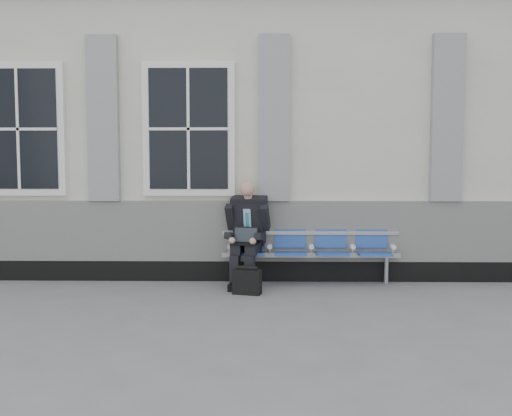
{
  "coord_description": "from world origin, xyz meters",
  "views": [
    {
      "loc": [
        1.49,
        -6.92,
        1.76
      ],
      "look_at": [
        1.34,
        0.9,
        1.14
      ],
      "focal_mm": 40.0,
      "sensor_mm": 36.0,
      "label": 1
    }
  ],
  "objects": [
    {
      "name": "station_building",
      "position": [
        -0.02,
        3.47,
        2.22
      ],
      "size": [
        14.4,
        4.4,
        4.49
      ],
      "color": "silver",
      "rests_on": "ground"
    },
    {
      "name": "ground",
      "position": [
        0.0,
        0.0,
        0.0
      ],
      "size": [
        70.0,
        70.0,
        0.0
      ],
      "primitive_type": "plane",
      "color": "slate",
      "rests_on": "ground"
    },
    {
      "name": "businessman",
      "position": [
        1.21,
        1.18,
        0.8
      ],
      "size": [
        0.66,
        0.88,
        1.5
      ],
      "color": "black",
      "rests_on": "ground"
    },
    {
      "name": "bench",
      "position": [
        2.14,
        1.32,
        0.55
      ],
      "size": [
        2.6,
        0.47,
        0.91
      ],
      "color": "#9EA0A3",
      "rests_on": "ground"
    },
    {
      "name": "briefcase",
      "position": [
        1.23,
        0.6,
        0.18
      ],
      "size": [
        0.4,
        0.25,
        0.38
      ],
      "color": "black",
      "rests_on": "ground"
    }
  ]
}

